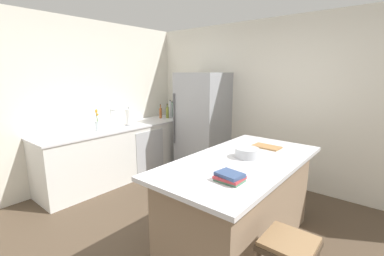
{
  "coord_description": "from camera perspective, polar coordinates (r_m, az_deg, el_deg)",
  "views": [
    {
      "loc": [
        1.58,
        -1.79,
        1.77
      ],
      "look_at": [
        -0.74,
        1.01,
        1.0
      ],
      "focal_mm": 24.27,
      "sensor_mm": 36.0,
      "label": 1
    }
  ],
  "objects": [
    {
      "name": "sink_faucet",
      "position": [
        4.46,
        -17.23,
        2.23
      ],
      "size": [
        0.15,
        0.05,
        0.3
      ],
      "color": "silver",
      "rests_on": "counter_run_left"
    },
    {
      "name": "wall_rear",
      "position": [
        4.36,
        18.26,
        5.18
      ],
      "size": [
        6.0,
        0.1,
        2.6
      ],
      "primitive_type": "cube",
      "color": "silver",
      "rests_on": "ground_plane"
    },
    {
      "name": "cookbook_stack",
      "position": [
        2.11,
        8.27,
        -10.62
      ],
      "size": [
        0.22,
        0.18,
        0.07
      ],
      "color": "#4C7F60",
      "rests_on": "kitchen_island"
    },
    {
      "name": "ground_plane",
      "position": [
        2.97,
        -1.53,
        -24.59
      ],
      "size": [
        7.2,
        7.2,
        0.0
      ],
      "primitive_type": "plane",
      "color": "#4C3D2D"
    },
    {
      "name": "refrigerator",
      "position": [
        4.66,
        2.32,
        1.08
      ],
      "size": [
        0.8,
        0.72,
        1.78
      ],
      "color": "#93969B",
      "rests_on": "ground_plane"
    },
    {
      "name": "flower_vase",
      "position": [
        4.22,
        -20.05,
        0.81
      ],
      "size": [
        0.08,
        0.08,
        0.33
      ],
      "color": "silver",
      "rests_on": "counter_run_left"
    },
    {
      "name": "vinegar_bottle",
      "position": [
        5.15,
        -6.91,
        3.32
      ],
      "size": [
        0.05,
        0.05,
        0.28
      ],
      "color": "#994C23",
      "rests_on": "counter_run_left"
    },
    {
      "name": "olive_oil_bottle",
      "position": [
        5.15,
        -5.43,
        3.44
      ],
      "size": [
        0.06,
        0.06,
        0.28
      ],
      "color": "olive",
      "rests_on": "counter_run_left"
    },
    {
      "name": "mixing_bowl",
      "position": [
        2.7,
        11.97,
        -5.35
      ],
      "size": [
        0.25,
        0.25,
        0.1
      ],
      "color": "#B2B5BA",
      "rests_on": "kitchen_island"
    },
    {
      "name": "wall_left",
      "position": [
        4.43,
        -26.33,
        4.64
      ],
      "size": [
        0.1,
        6.0,
        2.6
      ],
      "primitive_type": "cube",
      "color": "silver",
      "rests_on": "ground_plane"
    },
    {
      "name": "bar_stool",
      "position": [
        2.13,
        20.39,
        -24.64
      ],
      "size": [
        0.36,
        0.36,
        0.65
      ],
      "color": "#473828",
      "rests_on": "ground_plane"
    },
    {
      "name": "gin_bottle",
      "position": [
        5.34,
        -4.37,
        3.85
      ],
      "size": [
        0.08,
        0.08,
        0.3
      ],
      "color": "#8CB79E",
      "rests_on": "counter_run_left"
    },
    {
      "name": "kitchen_island",
      "position": [
        2.82,
        10.5,
        -15.66
      ],
      "size": [
        0.98,
        1.95,
        0.93
      ],
      "color": "#8E755B",
      "rests_on": "ground_plane"
    },
    {
      "name": "cutting_board",
      "position": [
        3.12,
        16.06,
        -3.97
      ],
      "size": [
        0.32,
        0.19,
        0.02
      ],
      "color": "#9E7042",
      "rests_on": "kitchen_island"
    },
    {
      "name": "paper_towel_roll",
      "position": [
        4.53,
        -13.71,
        2.27
      ],
      "size": [
        0.14,
        0.14,
        0.31
      ],
      "color": "gray",
      "rests_on": "counter_run_left"
    },
    {
      "name": "soda_bottle",
      "position": [
        5.24,
        -4.79,
        3.89
      ],
      "size": [
        0.07,
        0.07,
        0.34
      ],
      "color": "silver",
      "rests_on": "counter_run_left"
    },
    {
      "name": "counter_run_left",
      "position": [
        4.63,
        -15.03,
        -5.0
      ],
      "size": [
        0.69,
        2.75,
        0.9
      ],
      "color": "silver",
      "rests_on": "ground_plane"
    }
  ]
}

